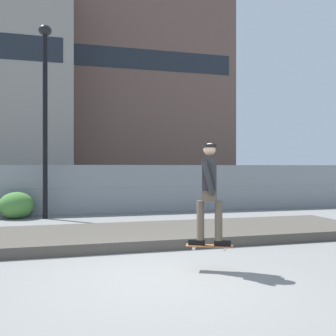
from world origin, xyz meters
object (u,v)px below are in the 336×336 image
at_px(skateboard, 209,246).
at_px(parked_car_mid, 148,187).
at_px(parked_car_near, 25,189).
at_px(parked_car_far, 263,185).
at_px(shrub_left, 17,205).
at_px(skater, 209,187).
at_px(street_lamp, 45,98).

height_order(skateboard, parked_car_mid, parked_car_mid).
bearing_deg(skateboard, parked_car_near, 109.85).
relative_size(parked_car_near, parked_car_far, 1.00).
bearing_deg(parked_car_far, shrub_left, -161.66).
bearing_deg(shrub_left, skateboard, -62.85).
bearing_deg(skateboard, parked_car_mid, 83.40).
height_order(skateboard, parked_car_near, parked_car_near).
bearing_deg(skater, skateboard, 180.00).
height_order(street_lamp, shrub_left, street_lamp).
distance_m(skater, parked_car_far, 13.85).
height_order(street_lamp, parked_car_near, street_lamp).
bearing_deg(street_lamp, parked_car_far, 21.06).
xyz_separation_m(skater, street_lamp, (-3.06, 7.57, 2.72)).
distance_m(skater, parked_car_mid, 11.33).
bearing_deg(parked_car_far, skater, -122.75).
distance_m(skateboard, parked_car_far, 13.84).
xyz_separation_m(parked_car_far, shrub_left, (-11.50, -3.81, -0.38)).
relative_size(skater, shrub_left, 1.47).
distance_m(street_lamp, shrub_left, 3.81).
height_order(parked_car_mid, parked_car_far, same).
relative_size(street_lamp, parked_car_mid, 1.50).
height_order(parked_car_mid, shrub_left, parked_car_mid).
bearing_deg(skateboard, skater, 0.00).
bearing_deg(skater, parked_car_far, 57.25).
relative_size(skateboard, skater, 0.46).
height_order(street_lamp, parked_car_far, street_lamp).
xyz_separation_m(skateboard, shrub_left, (-4.01, 7.82, 0.04)).
relative_size(skateboard, street_lamp, 0.12).
xyz_separation_m(skater, parked_car_mid, (1.30, 11.24, -0.58)).
xyz_separation_m(skater, shrub_left, (-4.01, 7.82, -0.96)).
bearing_deg(parked_car_near, skateboard, -70.15).
distance_m(street_lamp, parked_car_mid, 6.59).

